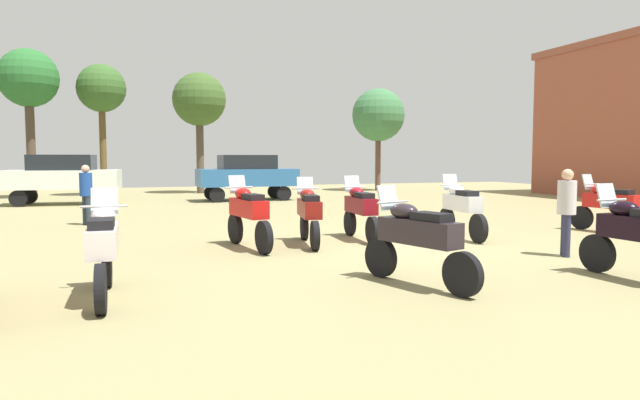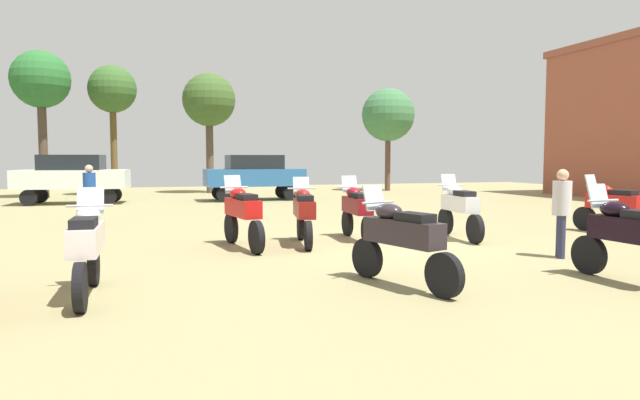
{
  "view_description": "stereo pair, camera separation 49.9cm",
  "coord_description": "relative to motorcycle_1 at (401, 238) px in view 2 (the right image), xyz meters",
  "views": [
    {
      "loc": [
        -5.45,
        -11.09,
        1.89
      ],
      "look_at": [
        -0.5,
        3.29,
        0.74
      ],
      "focal_mm": 31.24,
      "sensor_mm": 36.0,
      "label": 1
    },
    {
      "loc": [
        -4.98,
        -11.24,
        1.89
      ],
      "look_at": [
        -0.5,
        3.29,
        0.74
      ],
      "focal_mm": 31.24,
      "sensor_mm": 36.0,
      "label": 2
    }
  ],
  "objects": [
    {
      "name": "motorcycle_8",
      "position": [
        -1.64,
        4.14,
        0.02
      ],
      "size": [
        0.69,
        2.26,
        1.5
      ],
      "rotation": [
        0.0,
        0.0,
        0.17
      ],
      "color": "black",
      "rests_on": "ground"
    },
    {
      "name": "motorcycle_13",
      "position": [
        -0.3,
        4.2,
        -0.01
      ],
      "size": [
        0.68,
        2.14,
        1.44
      ],
      "rotation": [
        0.0,
        0.0,
        -0.16
      ],
      "color": "black",
      "rests_on": "ground"
    },
    {
      "name": "motorcycle_1",
      "position": [
        0.0,
        0.0,
        0.0
      ],
      "size": [
        0.86,
        2.15,
        1.45
      ],
      "rotation": [
        0.0,
        0.0,
        0.31
      ],
      "color": "black",
      "rests_on": "ground"
    },
    {
      "name": "car_1",
      "position": [
        -6.45,
        17.29,
        0.45
      ],
      "size": [
        4.46,
        2.22,
        2.0
      ],
      "rotation": [
        0.0,
        0.0,
        1.47
      ],
      "color": "black",
      "rests_on": "ground"
    },
    {
      "name": "tree_5",
      "position": [
        -8.15,
        21.31,
        4.66
      ],
      "size": [
        2.63,
        2.63,
        6.81
      ],
      "color": "#4D3C2E",
      "rests_on": "ground"
    },
    {
      "name": "motorcycle_7",
      "position": [
        1.04,
        4.53,
        -0.0
      ],
      "size": [
        0.62,
        2.13,
        1.45
      ],
      "rotation": [
        0.0,
        0.0,
        -0.05
      ],
      "color": "black",
      "rests_on": "ground"
    },
    {
      "name": "ground_plane",
      "position": [
        1.5,
        3.96,
        -0.72
      ],
      "size": [
        44.0,
        52.0,
        0.02
      ],
      "color": "#8E8558"
    },
    {
      "name": "tree_3",
      "position": [
        9.59,
        22.0,
        3.57
      ],
      "size": [
        3.0,
        3.0,
        5.82
      ],
      "color": "brown",
      "rests_on": "ground"
    },
    {
      "name": "person_2",
      "position": [
        -5.08,
        9.56,
        0.26
      ],
      "size": [
        0.47,
        0.47,
        1.68
      ],
      "rotation": [
        0.0,
        0.0,
        2.12
      ],
      "color": "#26323E",
      "rests_on": "ground"
    },
    {
      "name": "tree_2",
      "position": [
        -5.11,
        22.28,
        4.45
      ],
      "size": [
        2.33,
        2.33,
        6.43
      ],
      "color": "brown",
      "rests_on": "ground"
    },
    {
      "name": "motorcycle_11",
      "position": [
        7.41,
        3.61,
        -0.0
      ],
      "size": [
        0.72,
        2.18,
        1.45
      ],
      "rotation": [
        0.0,
        0.0,
        0.2
      ],
      "color": "black",
      "rests_on": "ground"
    },
    {
      "name": "motorcycle_6",
      "position": [
        3.36,
        3.99,
        0.01
      ],
      "size": [
        0.62,
        2.15,
        1.48
      ],
      "rotation": [
        0.0,
        0.0,
        -0.09
      ],
      "color": "black",
      "rests_on": "ground"
    },
    {
      "name": "tree_1",
      "position": [
        -0.34,
        22.89,
        4.15
      ],
      "size": [
        2.79,
        2.79,
        6.34
      ],
      "color": "#4E4134",
      "rests_on": "ground"
    },
    {
      "name": "motorcycle_3",
      "position": [
        -4.29,
        0.67,
        -0.0
      ],
      "size": [
        0.62,
        2.12,
        1.45
      ],
      "rotation": [
        0.0,
        0.0,
        -0.01
      ],
      "color": "black",
      "rests_on": "ground"
    },
    {
      "name": "person_1",
      "position": [
        3.87,
        1.26,
        0.25
      ],
      "size": [
        0.47,
        0.47,
        1.66
      ],
      "rotation": [
        0.0,
        0.0,
        4.17
      ],
      "color": "#2B2D4A",
      "rests_on": "ground"
    },
    {
      "name": "motorcycle_10",
      "position": [
        3.31,
        -0.8,
        0.0
      ],
      "size": [
        0.62,
        2.1,
        1.46
      ],
      "rotation": [
        0.0,
        0.0,
        0.07
      ],
      "color": "black",
      "rests_on": "ground"
    },
    {
      "name": "car_2",
      "position": [
        0.99,
        17.11,
        0.45
      ],
      "size": [
        4.35,
        1.92,
        2.0
      ],
      "rotation": [
        0.0,
        0.0,
        1.6
      ],
      "color": "black",
      "rests_on": "ground"
    }
  ]
}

